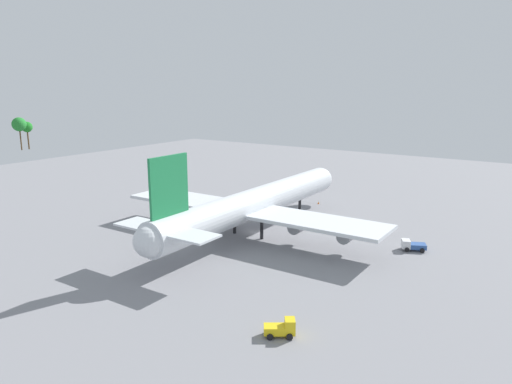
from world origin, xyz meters
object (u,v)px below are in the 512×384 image
at_px(cargo_loader, 412,245).
at_px(safety_cone_nose, 318,203).
at_px(cargo_airplane, 255,203).
at_px(maintenance_van, 282,328).

xyz_separation_m(cargo_loader, safety_cone_nose, (23.61, 31.92, -0.69)).
xyz_separation_m(cargo_airplane, maintenance_van, (-34.66, -27.20, -5.52)).
height_order(cargo_airplane, cargo_loader, cargo_airplane).
xyz_separation_m(maintenance_van, safety_cone_nose, (65.85, 27.23, -0.77)).
bearing_deg(safety_cone_nose, maintenance_van, -157.53).
relative_size(cargo_loader, safety_cone_nose, 7.70).
distance_m(cargo_airplane, cargo_loader, 33.25).
relative_size(cargo_airplane, safety_cone_nose, 103.20).
bearing_deg(cargo_loader, cargo_airplane, 103.36).
height_order(cargo_airplane, maintenance_van, cargo_airplane).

